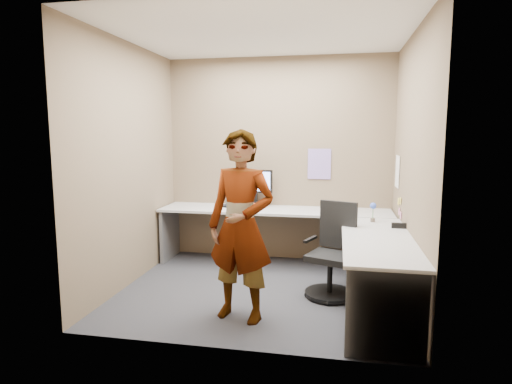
% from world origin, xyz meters
% --- Properties ---
extents(ground, '(3.00, 3.00, 0.00)m').
position_xyz_m(ground, '(0.00, 0.00, 0.00)').
color(ground, '#26272B').
rests_on(ground, ground).
extents(wall_back, '(3.00, 0.00, 3.00)m').
position_xyz_m(wall_back, '(0.00, 1.30, 1.35)').
color(wall_back, brown).
rests_on(wall_back, ground).
extents(wall_right, '(0.00, 2.70, 2.70)m').
position_xyz_m(wall_right, '(1.50, 0.00, 1.35)').
color(wall_right, brown).
rests_on(wall_right, ground).
extents(wall_left, '(0.00, 2.70, 2.70)m').
position_xyz_m(wall_left, '(-1.50, 0.00, 1.35)').
color(wall_left, brown).
rests_on(wall_left, ground).
extents(ceiling, '(3.00, 3.00, 0.00)m').
position_xyz_m(ceiling, '(0.00, 0.00, 2.70)').
color(ceiling, white).
rests_on(ceiling, wall_back).
extents(desk, '(2.98, 2.58, 0.73)m').
position_xyz_m(desk, '(0.44, 0.39, 0.59)').
color(desk, '#B6B6B6').
rests_on(desk, ground).
extents(paper_ream, '(0.30, 0.23, 0.06)m').
position_xyz_m(paper_ream, '(-0.28, 1.13, 0.76)').
color(paper_ream, red).
rests_on(paper_ream, desk).
extents(monitor, '(0.46, 0.15, 0.43)m').
position_xyz_m(monitor, '(-0.28, 1.15, 1.04)').
color(monitor, black).
rests_on(monitor, paper_ream).
extents(laptop, '(0.40, 0.37, 0.24)m').
position_xyz_m(laptop, '(-0.55, 1.12, 0.79)').
color(laptop, black).
rests_on(laptop, desk).
extents(trackball_mouse, '(0.12, 0.08, 0.07)m').
position_xyz_m(trackball_mouse, '(-0.23, 1.03, 0.76)').
color(trackball_mouse, '#B7B7BC').
rests_on(trackball_mouse, desk).
extents(origami, '(0.10, 0.10, 0.06)m').
position_xyz_m(origami, '(-0.32, 0.75, 0.76)').
color(origami, white).
rests_on(origami, desk).
extents(stapler, '(0.15, 0.04, 0.05)m').
position_xyz_m(stapler, '(1.43, 0.12, 0.76)').
color(stapler, black).
rests_on(stapler, desk).
extents(flower, '(0.07, 0.07, 0.22)m').
position_xyz_m(flower, '(1.18, 0.40, 0.87)').
color(flower, brown).
rests_on(flower, desk).
extents(calendar_purple, '(0.30, 0.01, 0.40)m').
position_xyz_m(calendar_purple, '(0.55, 1.29, 1.30)').
color(calendar_purple, '#846BB7').
rests_on(calendar_purple, wall_back).
extents(calendar_white, '(0.01, 0.28, 0.38)m').
position_xyz_m(calendar_white, '(1.49, 0.90, 1.25)').
color(calendar_white, white).
rests_on(calendar_white, wall_right).
extents(sticky_note_a, '(0.01, 0.07, 0.07)m').
position_xyz_m(sticky_note_a, '(1.49, 0.55, 0.95)').
color(sticky_note_a, '#F2E059').
rests_on(sticky_note_a, wall_right).
extents(sticky_note_b, '(0.01, 0.07, 0.07)m').
position_xyz_m(sticky_note_b, '(1.49, 0.60, 0.82)').
color(sticky_note_b, pink).
rests_on(sticky_note_b, wall_right).
extents(sticky_note_c, '(0.01, 0.07, 0.07)m').
position_xyz_m(sticky_note_c, '(1.49, 0.48, 0.80)').
color(sticky_note_c, pink).
rests_on(sticky_note_c, wall_right).
extents(sticky_note_d, '(0.01, 0.07, 0.07)m').
position_xyz_m(sticky_note_d, '(1.49, 0.70, 0.92)').
color(sticky_note_d, '#F2E059').
rests_on(sticky_note_d, wall_right).
extents(office_chair, '(0.56, 0.56, 0.97)m').
position_xyz_m(office_chair, '(0.76, 0.01, 0.40)').
color(office_chair, black).
rests_on(office_chair, ground).
extents(person, '(0.71, 0.55, 1.74)m').
position_xyz_m(person, '(-0.06, -0.71, 0.87)').
color(person, '#999399').
rests_on(person, ground).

